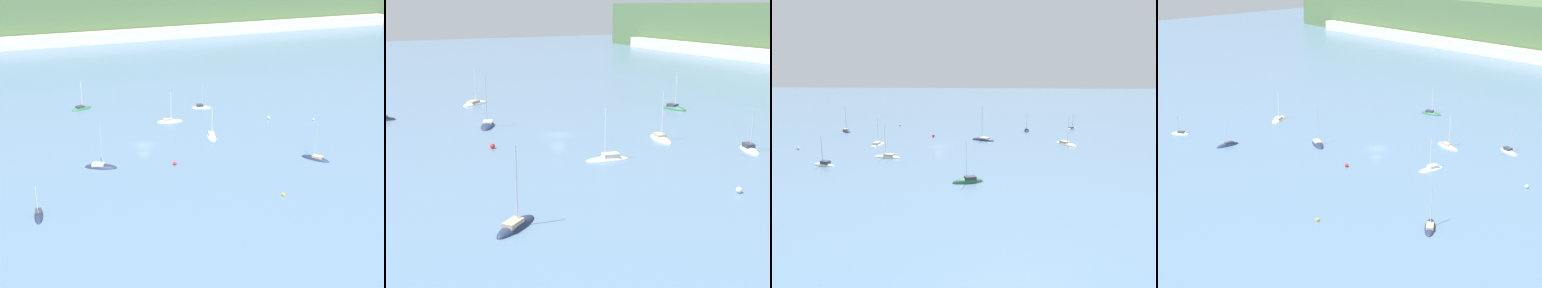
% 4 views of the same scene
% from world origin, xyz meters
% --- Properties ---
extents(ground_plane, '(600.00, 600.00, 0.00)m').
position_xyz_m(ground_plane, '(0.00, 0.00, 0.00)').
color(ground_plane, slate).
extents(sailboat_0, '(7.07, 4.20, 9.91)m').
position_xyz_m(sailboat_0, '(-10.74, 35.86, 0.11)').
color(sailboat_0, '#2D6647').
rests_on(sailboat_0, ground_plane).
extents(sailboat_1, '(3.68, 7.53, 9.08)m').
position_xyz_m(sailboat_1, '(19.20, -0.13, 0.14)').
color(sailboat_1, silver).
rests_on(sailboat_1, ground_plane).
extents(sailboat_2, '(5.10, 4.57, 6.37)m').
position_xyz_m(sailboat_2, '(-47.52, -34.07, 0.07)').
color(sailboat_2, silver).
rests_on(sailboat_2, ground_plane).
extents(sailboat_3, '(8.24, 5.68, 11.79)m').
position_xyz_m(sailboat_3, '(-13.38, -9.78, 0.09)').
color(sailboat_3, '#232D4C').
rests_on(sailboat_3, ground_plane).
extents(sailboat_4, '(6.42, 3.83, 7.96)m').
position_xyz_m(sailboat_4, '(25.49, 24.47, 0.14)').
color(sailboat_4, silver).
rests_on(sailboat_4, ground_plane).
extents(sailboat_5, '(5.93, 6.99, 10.37)m').
position_xyz_m(sailboat_5, '(37.89, -23.11, 0.10)').
color(sailboat_5, '#232D4C').
rests_on(sailboat_5, ground_plane).
extents(sailboat_6, '(7.76, 3.31, 9.83)m').
position_xyz_m(sailboat_6, '(12.05, 15.48, 0.10)').
color(sailboat_6, white).
rests_on(sailboat_6, ground_plane).
extents(sailboat_7, '(2.26, 6.65, 7.50)m').
position_xyz_m(sailboat_7, '(-29.51, -28.70, 0.08)').
color(sailboat_7, '#232D4C').
rests_on(sailboat_7, ground_plane).
extents(sailboat_8, '(6.95, 8.48, 9.71)m').
position_xyz_m(sailboat_8, '(-39.41, -4.67, 0.09)').
color(sailboat_8, silver).
rests_on(sailboat_8, ground_plane).
extents(mooring_buoy_0, '(0.89, 0.89, 0.89)m').
position_xyz_m(mooring_buoy_0, '(3.83, -14.46, 0.44)').
color(mooring_buoy_0, red).
rests_on(mooring_buoy_0, ground_plane).
extents(mooring_buoy_2, '(0.67, 0.67, 0.67)m').
position_xyz_m(mooring_buoy_2, '(20.87, -37.58, 0.34)').
color(mooring_buoy_2, yellow).
rests_on(mooring_buoy_2, ground_plane).
extents(mooring_buoy_3, '(0.82, 0.82, 0.82)m').
position_xyz_m(mooring_buoy_3, '(40.78, 7.53, 0.41)').
color(mooring_buoy_3, white).
rests_on(mooring_buoy_3, ground_plane).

